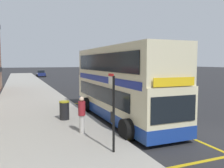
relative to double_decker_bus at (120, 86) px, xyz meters
name	(u,v)px	position (x,y,z in m)	size (l,w,h in m)	color
ground_plane	(68,83)	(2.46, 27.51, -2.06)	(260.00, 260.00, 0.00)	#28282B
pavement_near	(26,83)	(-4.54, 27.51, -1.99)	(6.00, 76.00, 0.14)	#A39E93
double_decker_bus	(120,86)	(0.00, 0.00, 0.00)	(3.22, 10.65, 4.40)	beige
bus_bay_markings	(122,120)	(0.04, -0.21, -2.06)	(3.16, 13.44, 0.01)	gold
bus_stop_sign	(113,107)	(-2.59, -5.09, -0.22)	(0.09, 0.51, 2.94)	black
parked_car_navy_ahead	(41,74)	(-0.39, 46.20, -1.26)	(2.09, 4.20, 1.62)	navy
pedestrian_waiting_near_sign	(82,113)	(-3.06, -2.35, -0.97)	(0.34, 0.34, 1.75)	#B7B2AD
litter_bin	(64,110)	(-3.34, 0.60, -1.37)	(0.59, 0.59, 1.10)	black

